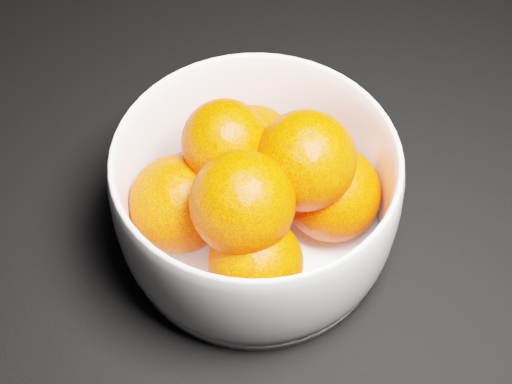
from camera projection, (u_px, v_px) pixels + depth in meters
name	position (u px, v px, depth m)	size (l,w,h in m)	color
bowl	(256.00, 196.00, 0.49)	(0.19, 0.19, 0.09)	white
orange_pile	(258.00, 189.00, 0.48)	(0.17, 0.15, 0.11)	#FF3C00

